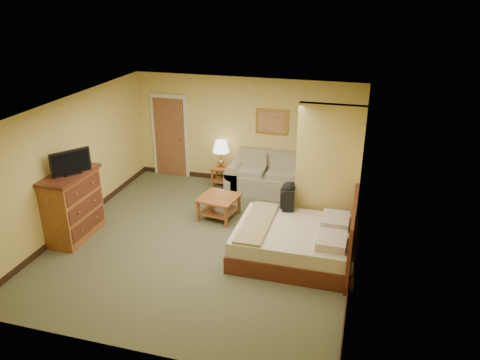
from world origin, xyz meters
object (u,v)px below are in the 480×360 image
(loveseat, at_px, (267,180))
(dresser, at_px, (73,205))
(coffee_table, at_px, (219,203))
(bed, at_px, (299,242))

(loveseat, bearing_deg, dresser, -135.30)
(loveseat, height_order, coffee_table, loveseat)
(loveseat, bearing_deg, bed, -66.24)
(coffee_table, relative_size, dresser, 0.64)
(coffee_table, height_order, dresser, dresser)
(loveseat, xyz_separation_m, bed, (1.18, -2.68, 0.02))
(loveseat, xyz_separation_m, coffee_table, (-0.68, -1.57, 0.04))
(loveseat, distance_m, bed, 2.92)
(coffee_table, bearing_deg, dresser, -148.25)
(dresser, height_order, bed, dresser)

